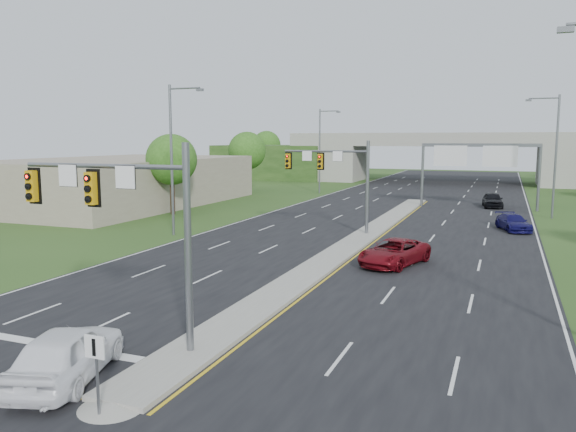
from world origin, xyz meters
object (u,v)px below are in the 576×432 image
(keep_right_sign, at_px, (96,361))
(car_white, at_px, (67,353))
(signal_mast_near, at_px, (127,211))
(signal_mast_far, at_px, (338,171))
(car_far_b, at_px, (513,222))
(sign_gantry, at_px, (478,158))
(overpass, at_px, (445,161))
(car_far_c, at_px, (493,200))
(car_far_a, at_px, (394,252))

(keep_right_sign, height_order, car_white, keep_right_sign)
(signal_mast_near, distance_m, signal_mast_far, 25.00)
(signal_mast_near, xyz_separation_m, signal_mast_far, (0.00, 25.00, 0.00))
(car_far_b, bearing_deg, sign_gantry, 85.61)
(signal_mast_near, relative_size, car_white, 1.43)
(signal_mast_far, distance_m, keep_right_sign, 29.71)
(overpass, xyz_separation_m, car_far_c, (8.26, -33.19, -2.75))
(signal_mast_near, xyz_separation_m, car_white, (-0.10, -2.95, -3.87))
(sign_gantry, relative_size, car_far_c, 2.50)
(signal_mast_near, relative_size, car_far_c, 1.51)
(car_white, bearing_deg, signal_mast_near, -109.05)
(signal_mast_near, relative_size, sign_gantry, 0.60)
(signal_mast_near, relative_size, car_far_a, 1.34)
(car_white, distance_m, car_far_b, 36.51)
(keep_right_sign, bearing_deg, car_far_a, 79.53)
(overpass, bearing_deg, keep_right_sign, -90.00)
(sign_gantry, height_order, car_far_b, sign_gantry)
(sign_gantry, bearing_deg, car_far_b, -75.69)
(car_far_c, bearing_deg, car_far_b, -89.45)
(keep_right_sign, relative_size, car_far_c, 0.48)
(signal_mast_far, bearing_deg, signal_mast_near, -90.00)
(signal_mast_near, distance_m, car_white, 4.87)
(car_far_b, bearing_deg, signal_mast_far, -171.64)
(car_far_a, bearing_deg, signal_mast_far, 140.67)
(signal_mast_near, bearing_deg, car_white, -91.88)
(signal_mast_near, distance_m, car_far_a, 17.47)
(sign_gantry, xyz_separation_m, overpass, (-6.68, 35.08, -1.69))
(car_white, xyz_separation_m, car_far_c, (10.62, 49.83, -0.04))
(signal_mast_far, distance_m, car_far_b, 14.54)
(car_far_b, bearing_deg, keep_right_sign, -124.55)
(signal_mast_near, height_order, sign_gantry, signal_mast_near)
(car_white, height_order, car_far_b, car_white)
(car_white, relative_size, car_far_b, 1.11)
(signal_mast_far, xyz_separation_m, car_far_a, (6.03, -9.09, -3.98))
(signal_mast_far, distance_m, sign_gantry, 21.91)
(sign_gantry, xyz_separation_m, car_far_c, (1.58, 1.89, -4.43))
(signal_mast_near, xyz_separation_m, sign_gantry, (8.95, 44.99, 0.51))
(keep_right_sign, height_order, car_far_a, keep_right_sign)
(keep_right_sign, xyz_separation_m, car_far_a, (3.76, 20.36, -0.77))
(signal_mast_near, relative_size, car_far_b, 1.59)
(keep_right_sign, relative_size, sign_gantry, 0.19)
(signal_mast_far, xyz_separation_m, car_far_c, (10.52, 21.88, -3.92))
(signal_mast_near, xyz_separation_m, car_far_a, (6.03, 15.91, -3.98))
(car_white, xyz_separation_m, car_far_a, (6.12, 18.85, -0.10))
(sign_gantry, xyz_separation_m, car_white, (-9.04, -47.94, -4.39))
(signal_mast_far, distance_m, car_far_a, 11.61)
(keep_right_sign, distance_m, car_far_b, 37.23)
(car_white, bearing_deg, car_far_b, -127.23)
(overpass, bearing_deg, car_far_b, -78.22)
(sign_gantry, relative_size, overpass, 0.14)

